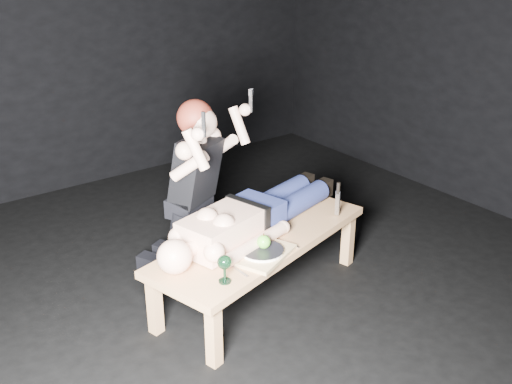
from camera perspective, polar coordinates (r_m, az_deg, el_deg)
ground at (r=4.22m, az=-0.91°, el=-9.27°), size 5.00×5.00×0.00m
back_wall at (r=5.82m, az=-16.10°, el=14.94°), size 5.00×0.00×5.00m
table at (r=4.06m, az=0.42°, el=-7.04°), size 1.73×1.00×0.45m
lying_man at (r=3.98m, az=-0.29°, el=-1.81°), size 1.73×0.91×0.27m
kneeling_woman at (r=4.12m, az=-6.68°, el=0.33°), size 1.00×1.04×1.35m
serving_tray at (r=3.71m, az=0.58°, el=-5.93°), size 0.48×0.42×0.02m
plate at (r=3.70m, az=0.58°, el=-5.64°), size 0.35×0.35×0.02m
apple at (r=3.69m, az=0.74°, el=-4.77°), size 0.09×0.09×0.09m
goblet at (r=3.42m, az=-3.01°, el=-7.34°), size 0.10×0.10×0.17m
fork_flat at (r=3.56m, az=-1.63°, el=-7.52°), size 0.02×0.17×0.01m
knife_flat at (r=3.85m, az=3.12°, el=-4.94°), size 0.05×0.17×0.01m
spoon_flat at (r=3.86m, az=1.53°, el=-4.83°), size 0.15×0.12×0.01m
carving_knife at (r=4.20m, az=7.80°, el=-0.72°), size 0.04×0.04×0.26m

